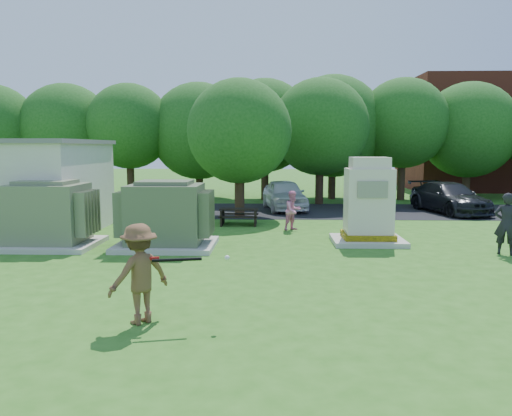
{
  "coord_description": "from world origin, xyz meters",
  "views": [
    {
      "loc": [
        0.52,
        -10.6,
        3.09
      ],
      "look_at": [
        0.0,
        4.0,
        1.3
      ],
      "focal_mm": 35.0,
      "sensor_mm": 36.0,
      "label": 1
    }
  ],
  "objects_px": {
    "transformer_right": "(166,216)",
    "person_by_generator": "(506,224)",
    "car_white": "(284,195)",
    "car_silver_a": "(378,197)",
    "generator_cabinet": "(368,206)",
    "picnic_table": "(239,215)",
    "transformer_left": "(48,216)",
    "batter": "(139,274)",
    "car_dark": "(449,198)",
    "person_at_picnic": "(293,211)"
  },
  "relations": [
    {
      "from": "transformer_right",
      "to": "person_by_generator",
      "type": "height_order",
      "value": "transformer_right"
    },
    {
      "from": "car_white",
      "to": "car_silver_a",
      "type": "relative_size",
      "value": 1.1
    },
    {
      "from": "generator_cabinet",
      "to": "transformer_right",
      "type": "bearing_deg",
      "value": -171.82
    },
    {
      "from": "transformer_right",
      "to": "car_silver_a",
      "type": "xyz_separation_m",
      "value": [
        8.45,
        9.5,
        -0.31
      ]
    },
    {
      "from": "picnic_table",
      "to": "transformer_left",
      "type": "bearing_deg",
      "value": -140.99
    },
    {
      "from": "picnic_table",
      "to": "person_by_generator",
      "type": "bearing_deg",
      "value": -33.17
    },
    {
      "from": "person_by_generator",
      "to": "batter",
      "type": "bearing_deg",
      "value": 62.11
    },
    {
      "from": "generator_cabinet",
      "to": "car_silver_a",
      "type": "relative_size",
      "value": 0.69
    },
    {
      "from": "picnic_table",
      "to": "person_by_generator",
      "type": "height_order",
      "value": "person_by_generator"
    },
    {
      "from": "car_white",
      "to": "car_dark",
      "type": "distance_m",
      "value": 7.82
    },
    {
      "from": "person_by_generator",
      "to": "car_silver_a",
      "type": "distance_m",
      "value": 10.33
    },
    {
      "from": "car_silver_a",
      "to": "person_at_picnic",
      "type": "bearing_deg",
      "value": 69.68
    },
    {
      "from": "transformer_left",
      "to": "person_by_generator",
      "type": "distance_m",
      "value": 13.72
    },
    {
      "from": "person_at_picnic",
      "to": "car_dark",
      "type": "relative_size",
      "value": 0.3
    },
    {
      "from": "car_silver_a",
      "to": "person_by_generator",
      "type": "bearing_deg",
      "value": 113.92
    },
    {
      "from": "transformer_left",
      "to": "batter",
      "type": "relative_size",
      "value": 1.69
    },
    {
      "from": "person_by_generator",
      "to": "person_at_picnic",
      "type": "height_order",
      "value": "person_by_generator"
    },
    {
      "from": "transformer_left",
      "to": "batter",
      "type": "distance_m",
      "value": 8.13
    },
    {
      "from": "transformer_right",
      "to": "car_silver_a",
      "type": "relative_size",
      "value": 0.75
    },
    {
      "from": "picnic_table",
      "to": "car_silver_a",
      "type": "height_order",
      "value": "car_silver_a"
    },
    {
      "from": "car_dark",
      "to": "batter",
      "type": "bearing_deg",
      "value": -138.24
    },
    {
      "from": "transformer_right",
      "to": "car_white",
      "type": "relative_size",
      "value": 0.68
    },
    {
      "from": "person_by_generator",
      "to": "transformer_right",
      "type": "bearing_deg",
      "value": 24.73
    },
    {
      "from": "batter",
      "to": "person_at_picnic",
      "type": "height_order",
      "value": "batter"
    },
    {
      "from": "person_at_picnic",
      "to": "car_silver_a",
      "type": "relative_size",
      "value": 0.37
    },
    {
      "from": "car_silver_a",
      "to": "car_dark",
      "type": "relative_size",
      "value": 0.82
    },
    {
      "from": "transformer_right",
      "to": "picnic_table",
      "type": "xyz_separation_m",
      "value": [
        1.94,
        4.57,
        -0.56
      ]
    },
    {
      "from": "generator_cabinet",
      "to": "picnic_table",
      "type": "relative_size",
      "value": 1.81
    },
    {
      "from": "car_white",
      "to": "generator_cabinet",
      "type": "bearing_deg",
      "value": -82.86
    },
    {
      "from": "generator_cabinet",
      "to": "picnic_table",
      "type": "height_order",
      "value": "generator_cabinet"
    },
    {
      "from": "transformer_right",
      "to": "person_at_picnic",
      "type": "height_order",
      "value": "transformer_right"
    },
    {
      "from": "batter",
      "to": "car_silver_a",
      "type": "height_order",
      "value": "batter"
    },
    {
      "from": "transformer_left",
      "to": "picnic_table",
      "type": "relative_size",
      "value": 1.96
    },
    {
      "from": "batter",
      "to": "car_dark",
      "type": "xyz_separation_m",
      "value": [
        10.65,
        15.27,
        -0.17
      ]
    },
    {
      "from": "car_white",
      "to": "picnic_table",
      "type": "bearing_deg",
      "value": -120.44
    },
    {
      "from": "generator_cabinet",
      "to": "car_dark",
      "type": "distance_m",
      "value": 9.34
    },
    {
      "from": "person_by_generator",
      "to": "car_white",
      "type": "bearing_deg",
      "value": -30.13
    },
    {
      "from": "car_silver_a",
      "to": "car_white",
      "type": "bearing_deg",
      "value": 15.34
    },
    {
      "from": "transformer_left",
      "to": "car_white",
      "type": "height_order",
      "value": "transformer_left"
    },
    {
      "from": "generator_cabinet",
      "to": "person_by_generator",
      "type": "height_order",
      "value": "generator_cabinet"
    },
    {
      "from": "person_by_generator",
      "to": "person_at_picnic",
      "type": "distance_m",
      "value": 7.21
    },
    {
      "from": "transformer_left",
      "to": "generator_cabinet",
      "type": "xyz_separation_m",
      "value": [
        10.07,
        0.91,
        0.24
      ]
    },
    {
      "from": "transformer_right",
      "to": "car_white",
      "type": "height_order",
      "value": "transformer_right"
    },
    {
      "from": "transformer_right",
      "to": "person_by_generator",
      "type": "bearing_deg",
      "value": -4.04
    },
    {
      "from": "generator_cabinet",
      "to": "person_at_picnic",
      "type": "height_order",
      "value": "generator_cabinet"
    },
    {
      "from": "transformer_left",
      "to": "car_white",
      "type": "bearing_deg",
      "value": 51.5
    },
    {
      "from": "car_dark",
      "to": "car_silver_a",
      "type": "bearing_deg",
      "value": 151.13
    },
    {
      "from": "batter",
      "to": "person_by_generator",
      "type": "relative_size",
      "value": 0.99
    },
    {
      "from": "transformer_right",
      "to": "generator_cabinet",
      "type": "bearing_deg",
      "value": 8.18
    },
    {
      "from": "transformer_left",
      "to": "car_white",
      "type": "relative_size",
      "value": 0.68
    }
  ]
}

